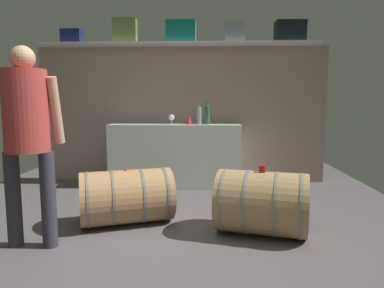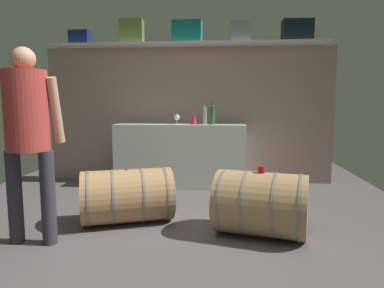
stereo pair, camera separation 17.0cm
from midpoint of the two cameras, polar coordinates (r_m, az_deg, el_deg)
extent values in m
cube|color=#564F53|center=(3.76, -5.25, -12.75)|extent=(5.63, 8.39, 0.02)
cube|color=gray|center=(5.48, -2.65, 4.75)|extent=(4.43, 0.10, 2.08)
cube|color=white|center=(5.39, -2.86, 15.98)|extent=(4.07, 0.40, 0.03)
cube|color=navy|center=(5.79, -19.86, 16.17)|extent=(0.30, 0.20, 0.21)
cube|color=olive|center=(5.56, -11.80, 17.62)|extent=(0.35, 0.22, 0.36)
cube|color=#15817B|center=(5.42, -2.72, 17.81)|extent=(0.44, 0.28, 0.32)
cube|color=gray|center=(5.40, 5.96, 17.63)|extent=(0.29, 0.27, 0.28)
cube|color=black|center=(5.51, 14.84, 17.33)|extent=(0.43, 0.26, 0.30)
cube|color=white|center=(5.21, -3.69, -1.77)|extent=(1.91, 0.54, 0.92)
cylinder|color=#B7C0C0|center=(5.13, 0.31, 4.49)|extent=(0.07, 0.07, 0.21)
sphere|color=#B7C0C0|center=(5.13, 0.31, 5.81)|extent=(0.06, 0.06, 0.06)
cylinder|color=#B7C0C0|center=(5.13, 0.31, 6.27)|extent=(0.02, 0.02, 0.07)
cylinder|color=#2E5B33|center=(5.04, 1.53, 4.55)|extent=(0.08, 0.08, 0.23)
sphere|color=#2E5B33|center=(5.03, 1.53, 6.03)|extent=(0.07, 0.07, 0.07)
cylinder|color=#2E5B33|center=(5.03, 1.53, 6.54)|extent=(0.03, 0.03, 0.07)
cylinder|color=white|center=(5.11, -4.32, 3.29)|extent=(0.07, 0.07, 0.00)
cylinder|color=white|center=(5.11, -4.32, 3.66)|extent=(0.01, 0.01, 0.06)
sphere|color=white|center=(5.10, -4.33, 4.37)|extent=(0.09, 0.09, 0.09)
sphere|color=maroon|center=(5.11, -4.33, 4.22)|extent=(0.05, 0.05, 0.05)
cone|color=red|center=(5.05, -1.45, 3.97)|extent=(0.11, 0.11, 0.13)
cylinder|color=#A88054|center=(3.39, 9.92, -9.46)|extent=(0.96, 0.78, 0.60)
cylinder|color=gray|center=(3.45, 4.06, -9.10)|extent=(0.18, 0.60, 0.61)
cylinder|color=gray|center=(3.41, 7.67, -9.34)|extent=(0.18, 0.60, 0.61)
cylinder|color=gray|center=(3.38, 12.20, -9.58)|extent=(0.18, 0.60, 0.61)
cylinder|color=gray|center=(3.37, 15.94, -9.73)|extent=(0.18, 0.60, 0.61)
cylinder|color=#974B4A|center=(3.32, 10.04, -4.43)|extent=(0.04, 0.04, 0.01)
cylinder|color=#AE8052|center=(3.71, -11.95, -8.43)|extent=(1.05, 0.83, 0.55)
cylinder|color=slate|center=(3.70, -18.00, -8.69)|extent=(0.22, 0.54, 0.56)
cylinder|color=slate|center=(3.70, -14.25, -8.54)|extent=(0.22, 0.54, 0.56)
cylinder|color=slate|center=(3.73, -9.67, -8.31)|extent=(0.22, 0.54, 0.56)
cylinder|color=slate|center=(3.77, -6.02, -8.08)|extent=(0.22, 0.54, 0.56)
cylinder|color=#974C4D|center=(3.65, -12.06, -4.16)|extent=(0.04, 0.04, 0.01)
cylinder|color=red|center=(3.31, 10.01, -3.97)|extent=(0.07, 0.07, 0.05)
cylinder|color=#302F39|center=(3.31, -23.82, -8.36)|extent=(0.13, 0.13, 0.83)
cylinder|color=#302F39|center=(3.46, -28.41, -7.96)|extent=(0.13, 0.13, 0.83)
cylinder|color=#AE3732|center=(3.28, -26.90, 4.84)|extent=(0.36, 0.36, 0.69)
sphere|color=tan|center=(3.29, -27.33, 12.41)|extent=(0.20, 0.20, 0.20)
cylinder|color=tan|center=(3.27, -22.82, 5.03)|extent=(0.09, 0.20, 0.59)
cylinder|color=tan|center=(3.47, -29.00, 4.79)|extent=(0.09, 0.18, 0.59)
camera|label=1|loc=(0.09, -91.38, -0.17)|focal=32.62mm
camera|label=2|loc=(0.09, 88.62, 0.17)|focal=32.62mm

